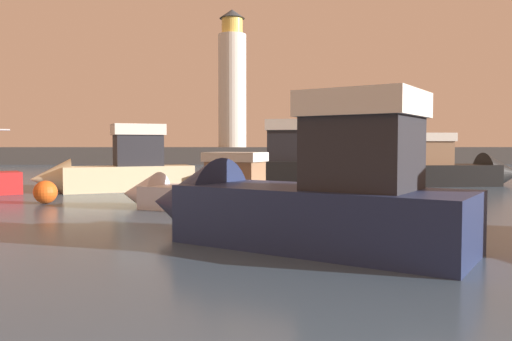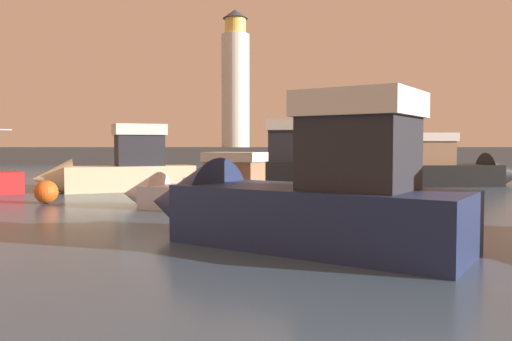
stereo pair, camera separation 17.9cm
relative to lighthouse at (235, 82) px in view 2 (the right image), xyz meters
The scene contains 9 objects.
ground_plane 33.23m from the lighthouse, 86.67° to the right, with size 220.00×220.00×0.00m, color #384C60.
breakwater 9.48m from the lighthouse, ahead, with size 89.15×6.70×2.11m, color #423F3D.
lighthouse is the anchor object (origin of this frame).
motorboat_0 41.13m from the lighthouse, 82.20° to the right, with size 9.55×4.09×4.04m.
motorboat_1 54.47m from the lighthouse, 88.03° to the right, with size 8.40×6.92×3.98m.
motorboat_2 39.86m from the lighthouse, 69.43° to the right, with size 8.49×3.10×3.62m.
motorboat_4 40.85m from the lighthouse, 97.92° to the right, with size 8.10×4.76×3.71m.
motorboat_6 48.01m from the lighthouse, 91.02° to the right, with size 6.64×4.32×2.50m.
mooring_buoy 46.65m from the lighthouse, 98.71° to the right, with size 0.93×0.93×0.93m, color #EA5919.
Camera 2 is at (-0.82, -2.73, 2.33)m, focal length 35.99 mm.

